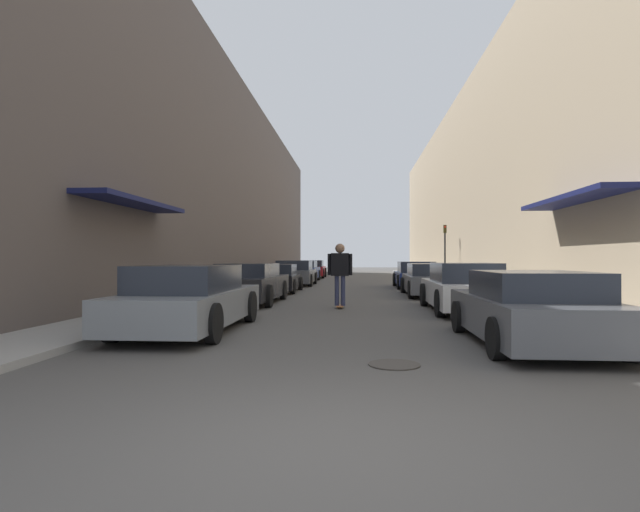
{
  "coord_description": "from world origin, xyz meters",
  "views": [
    {
      "loc": [
        0.25,
        -3.73,
        1.45
      ],
      "look_at": [
        -0.79,
        10.23,
        1.51
      ],
      "focal_mm": 28.0,
      "sensor_mm": 36.0,
      "label": 1
    }
  ],
  "objects": [
    {
      "name": "skateboarder",
      "position": [
        -0.24,
        10.73,
        1.16
      ],
      "size": [
        0.72,
        0.78,
        1.87
      ],
      "color": "brown",
      "rests_on": "ground"
    },
    {
      "name": "parked_car_left_2",
      "position": [
        -3.18,
        17.46,
        0.58
      ],
      "size": [
        1.88,
        4.2,
        1.19
      ],
      "color": "black",
      "rests_on": "ground"
    },
    {
      "name": "curb_strip_left",
      "position": [
        -5.07,
        25.48,
        0.06
      ],
      "size": [
        1.8,
        50.96,
        0.12
      ],
      "color": "gray",
      "rests_on": "ground"
    },
    {
      "name": "parked_car_right_2",
      "position": [
        3.07,
        15.74,
        0.61
      ],
      "size": [
        1.98,
        4.84,
        1.24
      ],
      "color": "#515459",
      "rests_on": "ground"
    },
    {
      "name": "parked_car_right_1",
      "position": [
        3.13,
        10.05,
        0.64
      ],
      "size": [
        1.89,
        4.63,
        1.32
      ],
      "color": "silver",
      "rests_on": "ground"
    },
    {
      "name": "parked_car_left_4",
      "position": [
        -3.12,
        27.76,
        0.64
      ],
      "size": [
        1.88,
        4.17,
        1.31
      ],
      "color": "navy",
      "rests_on": "ground"
    },
    {
      "name": "parked_car_left_5",
      "position": [
        -3.13,
        33.19,
        0.64
      ],
      "size": [
        2.06,
        3.97,
        1.3
      ],
      "color": "maroon",
      "rests_on": "ground"
    },
    {
      "name": "parked_car_right_0",
      "position": [
        3.13,
        4.8,
        0.6
      ],
      "size": [
        1.99,
        4.27,
        1.23
      ],
      "color": "#515459",
      "rests_on": "ground"
    },
    {
      "name": "traffic_light",
      "position": [
        5.22,
        24.9,
        2.13
      ],
      "size": [
        0.16,
        0.22,
        3.22
      ],
      "color": "#2D2D2D",
      "rests_on": "curb_strip_right"
    },
    {
      "name": "parked_car_left_1",
      "position": [
        -3.2,
        12.12,
        0.63
      ],
      "size": [
        1.91,
        4.69,
        1.28
      ],
      "color": "#232326",
      "rests_on": "ground"
    },
    {
      "name": "manhole_cover",
      "position": [
        0.75,
        3.06,
        0.01
      ],
      "size": [
        0.7,
        0.7,
        0.02
      ],
      "color": "#332D28",
      "rests_on": "ground"
    },
    {
      "name": "building_row_right",
      "position": [
        7.97,
        25.48,
        5.37
      ],
      "size": [
        4.9,
        50.96,
        10.73
      ],
      "color": "tan",
      "rests_on": "ground"
    },
    {
      "name": "curb_strip_right",
      "position": [
        5.07,
        25.48,
        0.06
      ],
      "size": [
        1.8,
        50.96,
        0.12
      ],
      "color": "gray",
      "rests_on": "ground"
    },
    {
      "name": "parked_car_right_3",
      "position": [
        3.12,
        21.0,
        0.62
      ],
      "size": [
        2.0,
        4.43,
        1.29
      ],
      "color": "navy",
      "rests_on": "ground"
    },
    {
      "name": "ground",
      "position": [
        0.0,
        20.39,
        0.0
      ],
      "size": [
        112.12,
        112.12,
        0.0
      ],
      "primitive_type": "plane",
      "color": "#4C4947"
    },
    {
      "name": "parked_car_left_3",
      "position": [
        -3.06,
        22.81,
        0.64
      ],
      "size": [
        2.08,
        4.45,
        1.33
      ],
      "color": "#515459",
      "rests_on": "ground"
    },
    {
      "name": "building_row_left",
      "position": [
        -7.97,
        25.48,
        5.6
      ],
      "size": [
        4.9,
        50.96,
        11.19
      ],
      "color": "#564C47",
      "rests_on": "ground"
    },
    {
      "name": "parked_car_left_0",
      "position": [
        -3.05,
        5.92,
        0.64
      ],
      "size": [
        1.95,
        4.74,
        1.31
      ],
      "color": "gray",
      "rests_on": "ground"
    }
  ]
}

